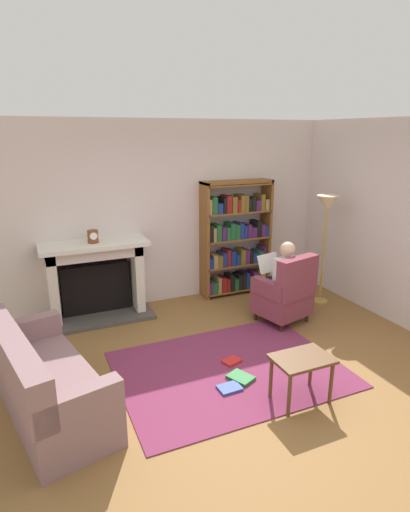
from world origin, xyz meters
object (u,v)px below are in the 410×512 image
object	(u,v)px
bookshelf	(236,240)
side_table	(302,364)
fireplace	(96,277)
armchair_reading	(286,293)
seated_reader	(280,277)
mantel_clock	(93,237)
sofa_floral	(43,383)
floor_lamp	(327,213)

from	to	relation	value
bookshelf	side_table	xyz separation A→B (m)	(-0.75, -2.79, -0.49)
fireplace	armchair_reading	size ratio (longest dim) A/B	1.50
bookshelf	seated_reader	world-z (taller)	bookshelf
fireplace	mantel_clock	world-z (taller)	mantel_clock
mantel_clock	side_table	size ratio (longest dim) A/B	0.30
armchair_reading	seated_reader	bearing A→B (deg)	-90.00
seated_reader	side_table	size ratio (longest dim) A/B	2.04
fireplace	seated_reader	bearing A→B (deg)	-26.20
fireplace	bookshelf	xyz separation A→B (m)	(2.20, 0.03, 0.30)
sofa_floral	side_table	world-z (taller)	sofa_floral
mantel_clock	floor_lamp	world-z (taller)	floor_lamp
fireplace	seated_reader	size ratio (longest dim) A/B	1.28
bookshelf	floor_lamp	xyz separation A→B (m)	(1.01, -0.89, 0.50)
side_table	floor_lamp	distance (m)	2.77
fireplace	mantel_clock	distance (m)	0.61
floor_lamp	seated_reader	bearing A→B (deg)	-164.04
bookshelf	fireplace	bearing A→B (deg)	-179.12
seated_reader	armchair_reading	bearing A→B (deg)	90.00
sofa_floral	floor_lamp	distance (m)	4.31
side_table	bookshelf	bearing A→B (deg)	75.04
armchair_reading	sofa_floral	xyz separation A→B (m)	(-3.13, -0.74, -0.10)
fireplace	mantel_clock	bearing A→B (deg)	-95.38
sofa_floral	seated_reader	bearing A→B (deg)	-87.49
mantel_clock	floor_lamp	distance (m)	3.31
armchair_reading	floor_lamp	xyz separation A→B (m)	(0.90, 0.38, 0.97)
mantel_clock	side_table	distance (m)	3.14
mantel_clock	armchair_reading	xyz separation A→B (m)	(2.32, -1.14, -0.76)
armchair_reading	fireplace	bearing A→B (deg)	-42.25
mantel_clock	armchair_reading	world-z (taller)	mantel_clock
sofa_floral	floor_lamp	xyz separation A→B (m)	(4.02, 1.12, 1.07)
seated_reader	floor_lamp	xyz separation A→B (m)	(0.93, 0.27, 0.77)
seated_reader	floor_lamp	distance (m)	1.23
fireplace	floor_lamp	size ratio (longest dim) A/B	0.89
fireplace	bookshelf	world-z (taller)	bookshelf
mantel_clock	floor_lamp	xyz separation A→B (m)	(3.22, -0.76, 0.20)
side_table	armchair_reading	bearing A→B (deg)	60.69
seated_reader	side_table	distance (m)	1.85
seated_reader	sofa_floral	xyz separation A→B (m)	(-3.10, -0.85, -0.30)
bookshelf	armchair_reading	world-z (taller)	bookshelf
side_table	fireplace	bearing A→B (deg)	117.79
fireplace	bookshelf	distance (m)	2.22
mantel_clock	seated_reader	size ratio (longest dim) A/B	0.15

